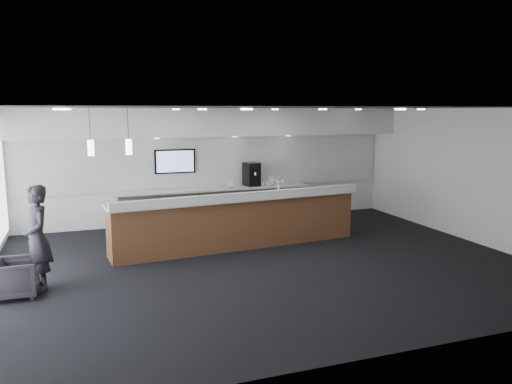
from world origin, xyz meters
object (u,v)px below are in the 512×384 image
object	(u,v)px
armchair	(15,278)
lounge_guest	(38,238)
service_counter	(237,221)
coffee_machine	(251,174)

from	to	relation	value
armchair	lounge_guest	bearing A→B (deg)	-53.57
service_counter	coffee_machine	world-z (taller)	coffee_machine
coffee_machine	lounge_guest	xyz separation A→B (m)	(-5.03, -3.75, -0.38)
coffee_machine	lounge_guest	distance (m)	6.29
service_counter	lounge_guest	bearing A→B (deg)	-165.39
service_counter	lounge_guest	xyz separation A→B (m)	(-3.89, -1.41, 0.30)
armchair	lounge_guest	distance (m)	0.71
coffee_machine	armchair	world-z (taller)	coffee_machine
service_counter	armchair	xyz separation A→B (m)	(-4.24, -1.66, -0.26)
service_counter	armchair	distance (m)	4.56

